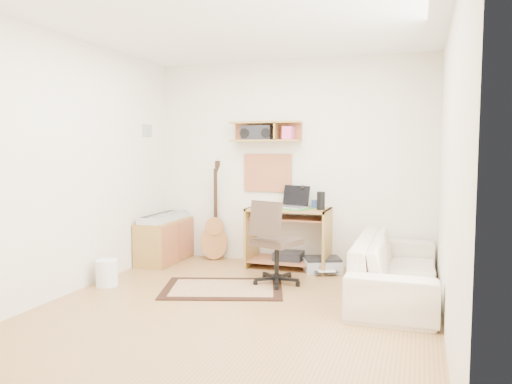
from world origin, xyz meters
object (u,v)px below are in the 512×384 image
(printer, at_px, (323,265))
(desk, at_px, (289,238))
(sofa, at_px, (396,257))
(task_chair, at_px, (277,242))
(cabinet, at_px, (165,241))

(printer, bearing_deg, desk, 149.31)
(sofa, bearing_deg, task_chair, 89.60)
(desk, bearing_deg, task_chair, -84.67)
(task_chair, bearing_deg, desk, 116.08)
(cabinet, relative_size, printer, 2.09)
(printer, bearing_deg, sofa, -62.35)
(task_chair, relative_size, sofa, 0.47)
(task_chair, distance_m, printer, 0.90)
(sofa, bearing_deg, desk, 59.17)
(task_chair, bearing_deg, cabinet, -178.32)
(cabinet, xyz_separation_m, printer, (2.07, 0.13, -0.19))
(printer, bearing_deg, cabinet, 160.86)
(desk, bearing_deg, sofa, -30.83)
(cabinet, bearing_deg, sofa, -11.43)
(cabinet, height_order, sofa, sofa)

